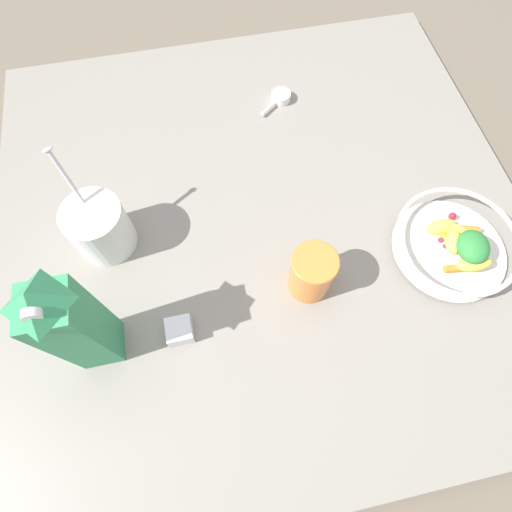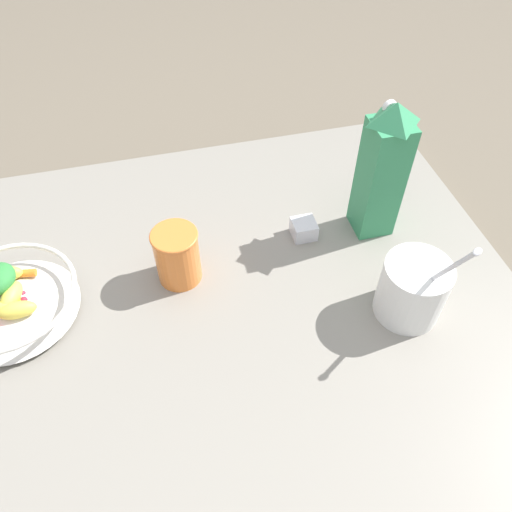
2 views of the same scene
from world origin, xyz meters
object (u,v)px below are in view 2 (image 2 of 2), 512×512
drinking_cup (177,255)px  spice_jar (304,229)px  milk_carton (382,171)px  fruit_bowl (9,300)px  yogurt_tub (414,289)px

drinking_cup → spice_jar: drinking_cup is taller
milk_carton → drinking_cup: milk_carton is taller
fruit_bowl → yogurt_tub: 0.72m
yogurt_tub → fruit_bowl: bearing=-14.1°
milk_carton → yogurt_tub: size_ratio=1.28×
fruit_bowl → milk_carton: size_ratio=0.84×
milk_carton → drinking_cup: (0.41, 0.04, -0.09)m
milk_carton → yogurt_tub: bearing=84.5°
milk_carton → drinking_cup: size_ratio=2.53×
yogurt_tub → spice_jar: yogurt_tub is taller
fruit_bowl → spice_jar: 0.58m
milk_carton → spice_jar: bearing=-2.6°
fruit_bowl → milk_carton: bearing=-175.9°
yogurt_tub → drinking_cup: bearing=-25.6°
drinking_cup → milk_carton: bearing=-174.4°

